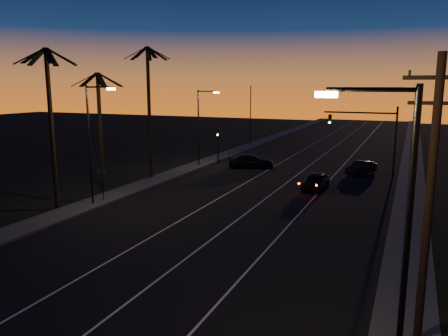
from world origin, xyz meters
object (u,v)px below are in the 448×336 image
at_px(utility_pole, 430,197).
at_px(signal_mast, 371,128).
at_px(lead_car, 316,181).
at_px(right_car, 361,168).
at_px(cross_car, 251,161).

distance_m(utility_pole, signal_mast, 30.33).
distance_m(lead_car, right_car, 8.91).
relative_size(utility_pole, lead_car, 2.05).
relative_size(utility_pole, cross_car, 1.83).
xyz_separation_m(utility_pole, signal_mast, (-4.46, 29.99, -0.53)).
bearing_deg(cross_car, lead_car, -40.59).
bearing_deg(cross_car, right_car, 4.80).
bearing_deg(lead_car, utility_pole, -69.67).
bearing_deg(utility_pole, lead_car, 110.33).
distance_m(lead_car, cross_car, 11.44).
bearing_deg(lead_car, right_car, 70.90).
distance_m(utility_pole, lead_car, 23.71).
height_order(utility_pole, cross_car, utility_pole).
height_order(signal_mast, cross_car, signal_mast).
relative_size(signal_mast, cross_car, 1.30).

